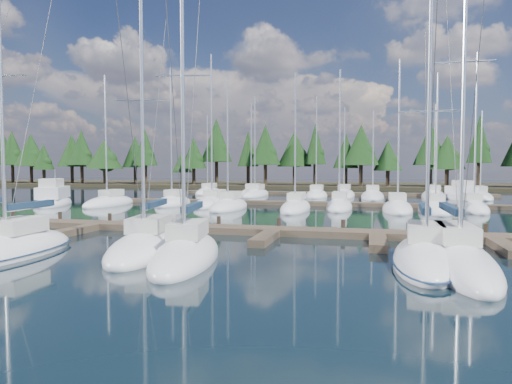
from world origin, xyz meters
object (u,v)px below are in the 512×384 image
(front_sailboat_1, at_px, (12,249))
(motor_yacht_left, at_px, (53,200))
(front_sailboat_5, at_px, (457,259))
(motor_yacht_right, at_px, (461,196))
(main_dock, at_px, (273,232))
(front_sailboat_3, at_px, (186,254))
(front_sailboat_4, at_px, (426,258))
(front_sailboat_2, at_px, (147,247))

(front_sailboat_1, bearing_deg, motor_yacht_left, 124.79)
(front_sailboat_5, bearing_deg, motor_yacht_right, 79.59)
(main_dock, distance_m, motor_yacht_left, 32.29)
(front_sailboat_3, bearing_deg, front_sailboat_4, 10.05)
(front_sailboat_3, xyz_separation_m, front_sailboat_5, (11.23, 1.69, -0.01))
(front_sailboat_1, distance_m, front_sailboat_5, 19.74)
(front_sailboat_5, relative_size, motor_yacht_left, 1.49)
(front_sailboat_4, distance_m, motor_yacht_right, 43.33)
(main_dock, xyz_separation_m, front_sailboat_2, (-4.75, -6.81, 0.08))
(front_sailboat_2, relative_size, front_sailboat_3, 0.91)
(main_dock, bearing_deg, front_sailboat_3, -104.80)
(front_sailboat_5, bearing_deg, front_sailboat_3, -171.46)
(front_sailboat_3, distance_m, front_sailboat_5, 11.36)
(main_dock, xyz_separation_m, front_sailboat_4, (7.87, -6.40, 0.07))
(front_sailboat_5, bearing_deg, front_sailboat_2, -178.67)
(front_sailboat_2, distance_m, front_sailboat_3, 2.93)
(main_dock, relative_size, front_sailboat_3, 3.06)
(motor_yacht_left, relative_size, motor_yacht_right, 1.17)
(front_sailboat_1, distance_m, front_sailboat_4, 18.56)
(main_dock, distance_m, front_sailboat_2, 8.30)
(front_sailboat_4, height_order, motor_yacht_right, front_sailboat_4)
(front_sailboat_3, distance_m, front_sailboat_4, 10.19)
(motor_yacht_right, bearing_deg, motor_yacht_left, -156.15)
(main_dock, height_order, front_sailboat_2, front_sailboat_2)
(front_sailboat_4, relative_size, front_sailboat_5, 0.77)
(front_sailboat_2, bearing_deg, front_sailboat_5, 1.33)
(main_dock, distance_m, front_sailboat_3, 8.46)
(front_sailboat_2, bearing_deg, motor_yacht_left, 135.26)
(front_sailboat_5, bearing_deg, motor_yacht_left, 148.52)
(front_sailboat_1, bearing_deg, front_sailboat_2, 20.07)
(front_sailboat_2, height_order, motor_yacht_left, front_sailboat_2)
(front_sailboat_3, bearing_deg, front_sailboat_2, 152.22)
(front_sailboat_4, xyz_separation_m, motor_yacht_left, (-35.81, 22.57, 0.25))
(motor_yacht_left, bearing_deg, front_sailboat_5, -31.48)
(motor_yacht_left, bearing_deg, main_dock, -30.06)
(main_dock, distance_m, motor_yacht_right, 39.75)
(main_dock, height_order, front_sailboat_3, front_sailboat_3)
(front_sailboat_2, bearing_deg, main_dock, 55.10)
(front_sailboat_4, bearing_deg, motor_yacht_right, 78.01)
(motor_yacht_left, distance_m, motor_yacht_right, 49.00)
(front_sailboat_2, relative_size, front_sailboat_5, 0.88)
(front_sailboat_4, height_order, motor_yacht_left, front_sailboat_4)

